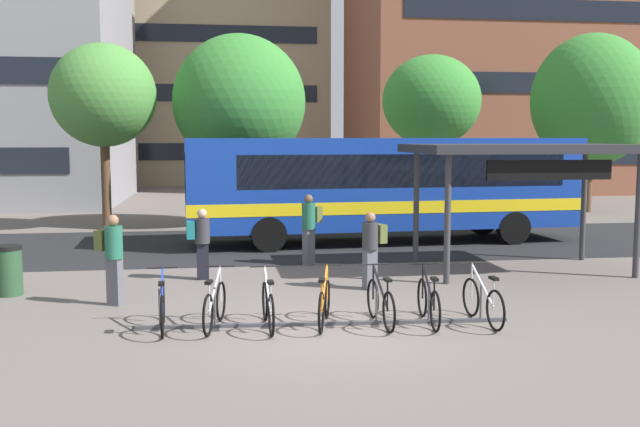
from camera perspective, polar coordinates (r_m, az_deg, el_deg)
The scene contains 23 objects.
ground at distance 12.15m, azimuth 0.78°, elevation -9.32°, with size 200.00×200.00×0.00m, color #6B605B.
bus_lane_asphalt at distance 21.60m, azimuth -3.09°, elevation -2.47°, with size 80.00×7.20×0.01m, color #232326.
city_bus at distance 21.88m, azimuth 5.04°, elevation 2.29°, with size 12.15×3.26×3.20m.
bike_rack at distance 12.42m, azimuth 0.27°, elevation -8.52°, with size 6.47×0.42×0.70m.
parked_bicycle_blue_0 at distance 12.35m, azimuth -12.48°, elevation -7.37°, with size 0.52×1.72×0.99m.
parked_bicycle_silver_1 at distance 12.31m, azimuth -8.42°, elevation -7.33°, with size 0.55×1.70×0.99m.
parked_bicycle_silver_2 at distance 12.20m, azimuth -4.18°, elevation -7.40°, with size 0.52×1.72×0.99m.
parked_bicycle_orange_3 at distance 12.33m, azimuth 0.34°, elevation -7.24°, with size 0.60×1.68×0.99m.
parked_bicycle_black_4 at distance 12.41m, azimuth 4.87°, elevation -7.17°, with size 0.52×1.72×0.99m.
parked_bicycle_black_5 at distance 12.58m, azimuth 8.68°, elevation -7.05°, with size 0.52×1.72×0.99m.
parked_bicycle_silver_6 at distance 12.80m, azimuth 12.89°, elevation -6.90°, with size 0.52×1.72×0.99m.
transit_shelter at distance 17.72m, azimuth 16.01°, elevation 4.68°, with size 5.39×3.30×3.06m.
commuter_olive_pack_0 at distance 18.00m, azimuth -0.84°, elevation -0.87°, with size 0.60×0.55×1.79m.
commuter_teal_pack_1 at distance 16.40m, azimuth -9.52°, elevation -2.02°, with size 0.54×0.37×1.62m.
commuter_olive_pack_2 at distance 14.27m, azimuth -16.27°, elevation -3.05°, with size 0.60×0.51×1.76m.
commuter_olive_pack_3 at distance 15.19m, azimuth 4.14°, elevation -2.51°, with size 0.60×0.48×1.66m.
trash_bin at distance 15.96m, azimuth -23.62°, elevation -4.19°, with size 0.55×0.55×1.03m.
street_tree_0 at distance 30.33m, azimuth 8.91°, elevation 8.88°, with size 4.09×4.09×6.63m.
street_tree_1 at distance 32.87m, azimuth 20.90°, elevation 8.45°, with size 5.08×5.08×7.61m.
street_tree_2 at distance 25.98m, azimuth -16.95°, elevation 9.00°, with size 3.61×3.61×6.45m.
street_tree_3 at distance 25.99m, azimuth -6.47°, elevation 8.86°, with size 4.74×4.74×6.89m.
building_right_wing at distance 46.66m, azimuth 16.04°, elevation 16.03°, with size 20.26×11.27×22.86m.
building_centre_block at distance 53.97m, azimuth -8.64°, elevation 10.71°, with size 15.78×12.90×15.18m.
Camera 1 is at (-1.76, -11.58, 3.24)m, focal length 40.00 mm.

